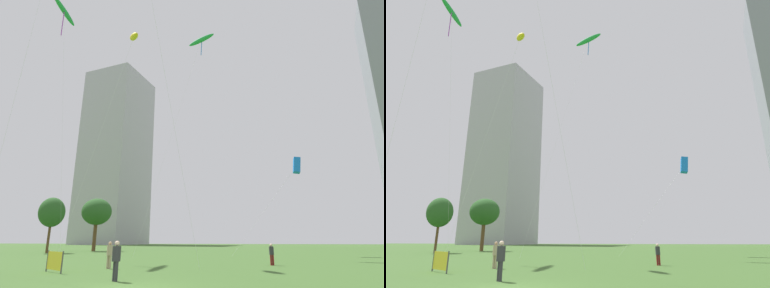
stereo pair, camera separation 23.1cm
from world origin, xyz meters
TOP-DOWN VIEW (x-y plane):
  - person_standing_0 at (6.73, 13.18)m, footprint 0.35×0.35m
  - person_standing_1 at (-1.32, 2.14)m, footprint 0.41×0.41m
  - person_standing_2 at (-4.46, 8.34)m, footprint 0.39×0.39m
  - kite_flying_0 at (-19.06, 19.60)m, footprint 2.47×5.73m
  - kite_flying_1 at (12.07, 29.90)m, footprint 9.66×4.36m
  - kite_flying_3 at (-6.58, 15.24)m, footprint 7.06×3.18m
  - kite_flying_4 at (-0.48, 26.92)m, footprint 8.96×7.21m
  - park_tree_0 at (-24.34, 30.75)m, footprint 3.87×3.87m
  - park_tree_1 at (-21.44, 39.58)m, footprint 5.24×5.24m
  - distant_highrise_1 at (-52.90, 116.20)m, footprint 28.37×30.24m
  - event_banner at (-6.60, 5.34)m, footprint 1.82×1.26m

SIDE VIEW (x-z plane):
  - event_banner at x=-6.60m, z-range 0.04..1.28m
  - person_standing_0 at x=6.73m, z-range 0.12..1.71m
  - person_standing_2 at x=-4.46m, z-range 0.14..1.90m
  - person_standing_1 at x=-1.32m, z-range 0.14..1.97m
  - park_tree_0 at x=-24.34m, z-range 1.82..9.94m
  - park_tree_1 at x=-21.44m, z-range 2.12..11.13m
  - kite_flying_1 at x=12.07m, z-range 5.20..17.95m
  - kite_flying_3 at x=-6.58m, z-range 11.40..36.27m
  - kite_flying_4 at x=-0.48m, z-range 15.11..46.94m
  - kite_flying_0 at x=-19.06m, z-range 15.92..49.72m
  - distant_highrise_1 at x=-52.90m, z-range 0.00..78.16m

